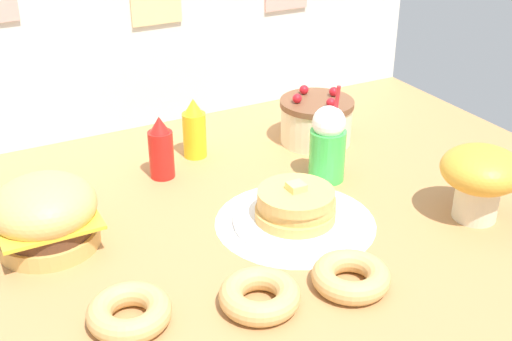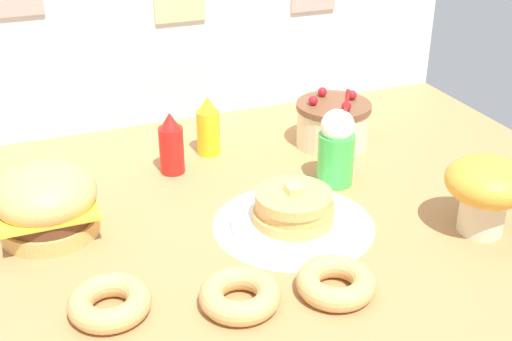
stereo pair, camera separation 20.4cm
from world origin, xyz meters
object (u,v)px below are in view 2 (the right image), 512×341
mustard_bottle (208,127)px  donut_vanilla (336,282)px  burger (47,202)px  cream_soda_cup (336,148)px  mushroom_stool (487,188)px  donut_chocolate (240,295)px  ketchup_bottle (171,145)px  donut_pink_glaze (110,302)px  pancake_stack (294,211)px  layer_cake (333,124)px

mustard_bottle → donut_vanilla: mustard_bottle is taller
burger → cream_soda_cup: bearing=-2.0°
mustard_bottle → mushroom_stool: bearing=-53.8°
donut_chocolate → cream_soda_cup: bearing=43.3°
ketchup_bottle → donut_chocolate: ketchup_bottle is taller
cream_soda_cup → donut_vanilla: cream_soda_cup is taller
cream_soda_cup → donut_pink_glaze: 0.96m
cream_soda_cup → donut_pink_glaze: cream_soda_cup is taller
mustard_bottle → pancake_stack: bearing=-81.8°
layer_cake → mushroom_stool: 0.74m
donut_vanilla → layer_cake: bearing=63.2°
pancake_stack → mushroom_stool: size_ratio=1.55×
mustard_bottle → donut_pink_glaze: size_ratio=1.08×
ketchup_bottle → cream_soda_cup: bearing=-29.6°
layer_cake → mushroom_stool: bearing=-79.5°
burger → donut_chocolate: 0.69m
donut_vanilla → ketchup_bottle: bearing=104.6°
layer_cake → donut_chocolate: size_ratio=1.34×
pancake_stack → donut_pink_glaze: size_ratio=1.83×
donut_chocolate → pancake_stack: bearing=46.3°
mustard_bottle → donut_chocolate: mustard_bottle is taller
burger → mushroom_stool: mushroom_stool is taller
pancake_stack → donut_pink_glaze: bearing=-160.9°
donut_chocolate → donut_vanilla: 0.26m
cream_soda_cup → donut_vanilla: (-0.28, -0.55, -0.10)m
cream_soda_cup → donut_chocolate: 0.75m
layer_cake → donut_chocolate: layer_cake is taller
donut_pink_glaze → mushroom_stool: size_ratio=0.85×
layer_cake → donut_chocolate: bearing=-130.5°
layer_cake → cream_soda_cup: 0.32m
burger → layer_cake: bearing=12.9°
ketchup_bottle → mushroom_stool: mushroom_stool is taller
pancake_stack → donut_chocolate: size_ratio=1.83×
burger → ketchup_bottle: (0.45, 0.25, 0.00)m
pancake_stack → donut_chocolate: bearing=-133.7°
burger → layer_cake: burger is taller
mushroom_stool → pancake_stack: bearing=155.5°
ketchup_bottle → mushroom_stool: 1.06m
ketchup_bottle → cream_soda_cup: (0.50, -0.29, 0.03)m
donut_pink_glaze → mushroom_stool: 1.13m
pancake_stack → ketchup_bottle: bearing=117.4°
pancake_stack → cream_soda_cup: 0.33m
layer_cake → cream_soda_cup: bearing=-115.7°
ketchup_bottle → donut_pink_glaze: 0.79m
ketchup_bottle → donut_pink_glaze: bearing=-116.8°
burger → pancake_stack: bearing=-18.6°
cream_soda_cup → donut_pink_glaze: (-0.86, -0.41, -0.10)m
pancake_stack → mustard_bottle: (-0.09, 0.59, 0.05)m
donut_vanilla → donut_chocolate: bearing=170.4°
burger → cream_soda_cup: size_ratio=0.88×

